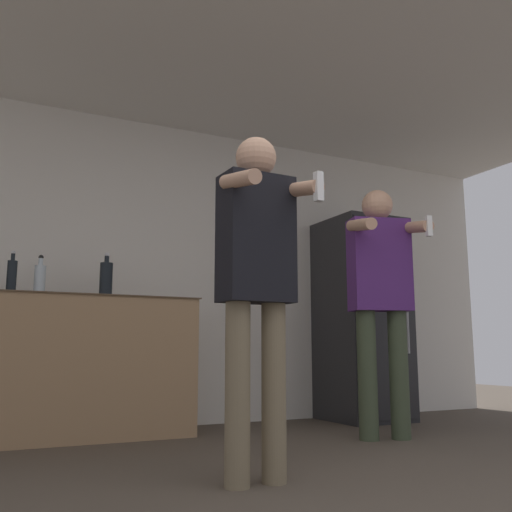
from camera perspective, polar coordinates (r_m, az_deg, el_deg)
The scene contains 9 objects.
wall_back at distance 4.89m, azimuth -9.21°, elevation -1.51°, with size 7.00×0.06×2.55m.
ceiling_slab at distance 3.97m, azimuth -2.01°, elevation 20.21°, with size 7.00×3.43×0.05m.
refrigerator at distance 5.31m, azimuth 10.56°, elevation -6.15°, with size 0.66×0.73×1.80m.
counter at distance 4.34m, azimuth -18.04°, elevation -10.47°, with size 1.72×0.67×1.00m.
bottle_brown_liquor at distance 4.31m, azimuth -20.81°, elevation -2.14°, with size 0.08×0.08×0.29m.
bottle_green_wine at distance 4.30m, azimuth -23.24°, elevation -1.84°, with size 0.07×0.07×0.30m.
bottle_dark_rum at distance 4.37m, azimuth -14.77°, elevation -2.25°, with size 0.09×0.09×0.34m.
person_woman_foreground at distance 2.77m, azimuth 0.07°, elevation -1.55°, with size 0.42×0.42×1.67m.
person_man_side at distance 4.21m, azimuth 12.37°, elevation -3.25°, with size 0.58×0.60×1.79m.
Camera 1 is at (-1.40, -1.70, 0.61)m, focal length 40.00 mm.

